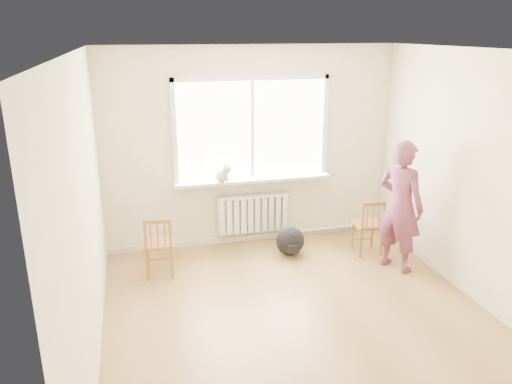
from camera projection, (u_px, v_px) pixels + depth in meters
floor at (304, 324)px, 5.11m from camera, size 4.50×4.50×0.00m
ceiling at (313, 51)px, 4.27m from camera, size 4.50×4.50×0.00m
back_wall at (251, 148)px, 6.76m from camera, size 4.00×0.01×2.70m
window at (252, 125)px, 6.64m from camera, size 2.12×0.05×1.42m
windowsill at (253, 180)px, 6.79m from camera, size 2.15×0.22×0.04m
radiator at (253, 213)px, 6.96m from camera, size 1.00×0.12×0.55m
heating_pipe at (334, 228)px, 7.39m from camera, size 1.40×0.04×0.04m
baseboard at (252, 237)px, 7.15m from camera, size 4.00×0.03×0.08m
chair_left at (159, 246)px, 6.01m from camera, size 0.40×0.39×0.77m
chair_right at (369, 226)px, 6.61m from camera, size 0.40×0.38×0.77m
person at (400, 206)px, 6.08m from camera, size 0.63×0.72×1.65m
cat at (222, 174)px, 6.56m from camera, size 0.28×0.43×0.30m
backpack at (290, 241)px, 6.64m from camera, size 0.42×0.34×0.38m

